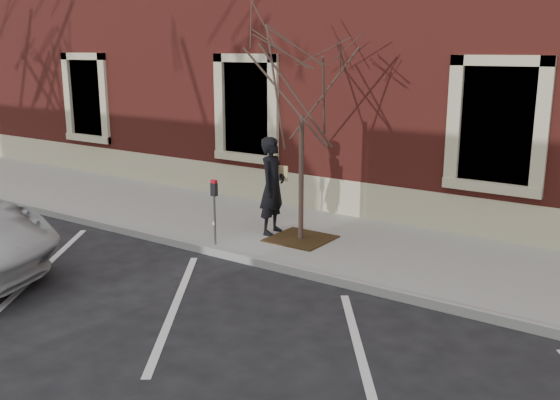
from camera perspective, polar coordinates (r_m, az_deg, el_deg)
The scene contains 9 objects.
ground at distance 11.32m, azimuth -1.74°, elevation -6.01°, with size 120.00×120.00×0.00m, color #28282B.
sidewalk_near at distance 12.68m, azimuth 2.97°, elevation -3.50°, with size 40.00×3.50×0.15m, color #A5A49B.
curb_near at distance 11.26m, azimuth -1.90°, elevation -5.72°, with size 40.00×0.12×0.15m, color #9E9E99.
parking_stripes at distance 9.77m, azimuth -9.55°, elevation -9.48°, with size 28.00×4.40×0.01m, color silver, non-canonical shape.
building_civic at distance 17.50m, azimuth 13.88°, elevation 13.88°, with size 40.00×8.62×8.00m.
man at distance 12.51m, azimuth -0.68°, elevation 1.31°, with size 0.72×0.47×1.97m, color black.
parking_meter at distance 11.83m, azimuth -6.03°, elevation -0.00°, with size 0.12×0.09×1.27m.
tree_grate at distance 12.33m, azimuth 1.91°, elevation -3.55°, with size 1.14×1.14×0.03m, color #3E2814.
sapling at distance 11.79m, azimuth 2.03°, elevation 10.96°, with size 2.66×2.66×4.44m.
Camera 1 is at (6.37, -8.56, 3.81)m, focal length 40.00 mm.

